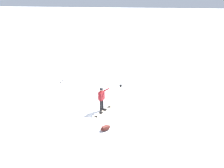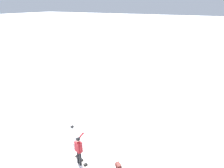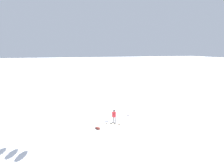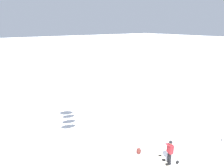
{
  "view_description": "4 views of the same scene",
  "coord_description": "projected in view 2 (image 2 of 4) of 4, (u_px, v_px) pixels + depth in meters",
  "views": [
    {
      "loc": [
        -11.19,
        -3.8,
        6.8
      ],
      "look_at": [
        -0.79,
        -1.43,
        2.07
      ],
      "focal_mm": 31.11,
      "sensor_mm": 36.0,
      "label": 1
    },
    {
      "loc": [
        -6.85,
        6.73,
        8.12
      ],
      "look_at": [
        -1.28,
        -2.96,
        3.96
      ],
      "focal_mm": 35.24,
      "sensor_mm": 36.0,
      "label": 2
    },
    {
      "loc": [
        -4.2,
        -14.5,
        8.02
      ],
      "look_at": [
        -1.67,
        -4.15,
        5.44
      ],
      "focal_mm": 22.53,
      "sensor_mm": 36.0,
      "label": 3
    },
    {
      "loc": [
        5.78,
        -9.9,
        8.48
      ],
      "look_at": [
        -1.73,
        -4.34,
        5.67
      ],
      "focal_mm": 31.62,
      "sensor_mm": 36.0,
      "label": 4
    }
  ],
  "objects": [
    {
      "name": "ground_plane",
      "position": [
        63.0,
        168.0,
        11.5
      ],
      "size": [
        300.0,
        300.0,
        0.0
      ],
      "primitive_type": "plane",
      "color": "white"
    },
    {
      "name": "camera_tripod",
      "position": [
        73.0,
        132.0,
        12.85
      ],
      "size": [
        0.56,
        0.54,
        1.42
      ],
      "color": "#262628",
      "rests_on": "ground_plane"
    },
    {
      "name": "gear_bag_large",
      "position": [
        118.0,
        166.0,
        11.45
      ],
      "size": [
        0.68,
        0.67,
        0.25
      ],
      "color": "#4C1E19",
      "rests_on": "ground_plane"
    },
    {
      "name": "snowboarder",
      "position": [
        79.0,
        148.0,
        11.44
      ],
      "size": [
        0.46,
        0.74,
        1.69
      ],
      "color": "black",
      "rests_on": "ground_plane"
    },
    {
      "name": "snowboard",
      "position": [
        83.0,
        163.0,
        11.82
      ],
      "size": [
        1.75,
        0.88,
        0.1
      ],
      "color": "beige",
      "rests_on": "ground_plane"
    }
  ]
}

